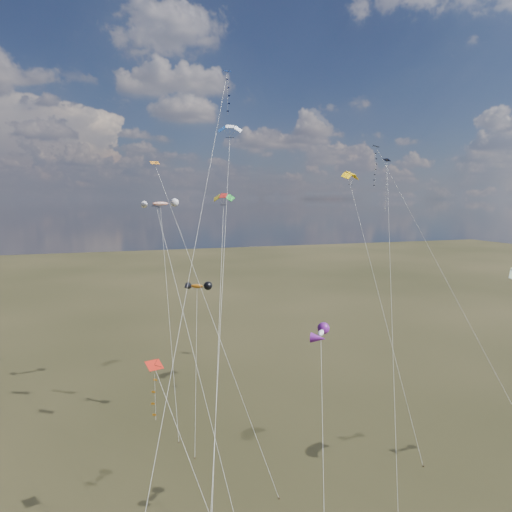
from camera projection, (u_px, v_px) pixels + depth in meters
name	position (u px, v px, depth m)	size (l,w,h in m)	color
diamond_black_high	(383.00, 180.00, 60.62)	(3.67, 25.75, 31.85)	black
diamond_navy_tall	(222.00, 121.00, 44.32)	(13.09, 24.38, 37.63)	#0B1A43
diamond_black_mid	(179.00, 295.00, 40.49)	(4.00, 18.64, 24.01)	black
diamond_red_low	(158.00, 398.00, 32.44)	(4.93, 9.15, 13.07)	red
diamond_navy_right	(387.00, 199.00, 49.05)	(8.85, 16.07, 28.95)	#0C1455
diamond_orange_center	(189.00, 255.00, 42.49)	(8.47, 14.33, 28.31)	orange
parafoil_yellow	(351.00, 174.00, 54.03)	(3.23, 17.47, 28.34)	#E9AD05
parafoil_blue_white	(230.00, 129.00, 46.23)	(9.85, 26.20, 32.51)	blue
parafoil_tricolor	(223.00, 198.00, 43.73)	(7.75, 22.36, 25.44)	gold
novelty_orange_black	(197.00, 287.00, 50.30)	(3.65, 9.79, 15.58)	#C56812
novelty_white_purple	(321.00, 334.00, 32.17)	(5.37, 11.15, 15.68)	white
novelty_redwhite_stripe	(160.00, 204.00, 56.25)	(4.27, 14.76, 24.62)	#BE3E1D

